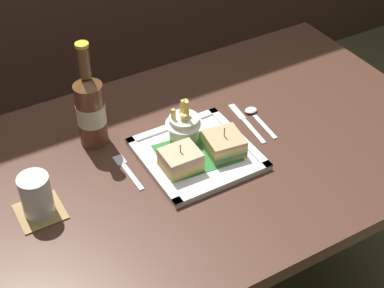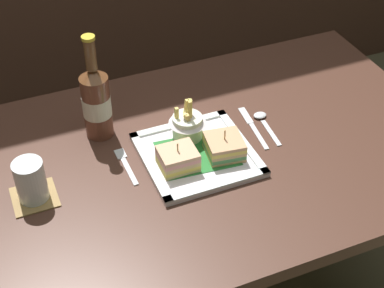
# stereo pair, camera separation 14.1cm
# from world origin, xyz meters

# --- Properties ---
(dining_table) EXTENTS (1.36, 0.79, 0.72)m
(dining_table) POSITION_xyz_m (0.00, 0.00, 0.59)
(dining_table) COLOR #472B20
(dining_table) RESTS_ON ground_plane
(square_plate) EXTENTS (0.26, 0.26, 0.02)m
(square_plate) POSITION_xyz_m (0.02, -0.01, 0.73)
(square_plate) COLOR white
(square_plate) RESTS_ON dining_table
(sandwich_half_left) EXTENTS (0.09, 0.08, 0.07)m
(sandwich_half_left) POSITION_xyz_m (-0.04, -0.04, 0.76)
(sandwich_half_left) COLOR tan
(sandwich_half_left) RESTS_ON square_plate
(sandwich_half_right) EXTENTS (0.10, 0.10, 0.07)m
(sandwich_half_right) POSITION_xyz_m (0.08, -0.04, 0.75)
(sandwich_half_right) COLOR tan
(sandwich_half_right) RESTS_ON square_plate
(fries_cup) EXTENTS (0.09, 0.09, 0.11)m
(fries_cup) POSITION_xyz_m (0.02, 0.06, 0.78)
(fries_cup) COLOR white
(fries_cup) RESTS_ON square_plate
(beer_bottle) EXTENTS (0.07, 0.07, 0.28)m
(beer_bottle) POSITION_xyz_m (-0.17, 0.17, 0.82)
(beer_bottle) COLOR brown
(beer_bottle) RESTS_ON dining_table
(drink_coaster) EXTENTS (0.10, 0.10, 0.00)m
(drink_coaster) POSITION_xyz_m (-0.37, -0.00, 0.72)
(drink_coaster) COLOR olive
(drink_coaster) RESTS_ON dining_table
(water_glass) EXTENTS (0.07, 0.07, 0.10)m
(water_glass) POSITION_xyz_m (-0.37, -0.00, 0.77)
(water_glass) COLOR silver
(water_glass) RESTS_ON dining_table
(fork) EXTENTS (0.02, 0.14, 0.00)m
(fork) POSITION_xyz_m (-0.15, 0.03, 0.72)
(fork) COLOR silver
(fork) RESTS_ON dining_table
(knife) EXTENTS (0.03, 0.18, 0.00)m
(knife) POSITION_xyz_m (0.20, 0.05, 0.72)
(knife) COLOR silver
(knife) RESTS_ON dining_table
(spoon) EXTENTS (0.03, 0.14, 0.01)m
(spoon) POSITION_xyz_m (0.24, 0.05, 0.73)
(spoon) COLOR silver
(spoon) RESTS_ON dining_table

